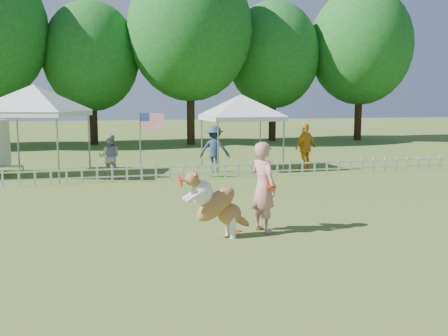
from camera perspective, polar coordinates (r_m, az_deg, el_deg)
name	(u,v)px	position (r m, az deg, el deg)	size (l,w,h in m)	color
ground	(225,230)	(11.03, 0.13, -7.13)	(120.00, 120.00, 0.00)	#40601E
picket_fence	(177,172)	(17.72, -5.37, -0.47)	(22.00, 0.08, 0.60)	white
handler	(263,187)	(10.76, 4.52, -2.20)	(0.71, 0.47, 1.96)	tan
dog	(217,204)	(10.29, -0.80, -4.15)	(1.38, 0.46, 1.42)	brown
frisbee_on_turf	(237,231)	(10.96, 1.49, -7.18)	(0.20, 0.20, 0.02)	red
canopy_tent_left	(36,132)	(19.78, -20.74, 3.89)	(3.22, 3.22, 3.33)	silver
canopy_tent_right	(241,133)	(20.42, 1.94, 4.02)	(2.89, 2.89, 2.99)	silver
flag_pole	(140,146)	(17.99, -9.55, 2.52)	(0.93, 0.10, 2.43)	gray
spectator_a	(110,157)	(18.36, -12.94, 1.25)	(0.78, 0.61, 1.61)	#9B9BA0
spectator_b	(215,149)	(19.47, -1.09, 2.15)	(1.19, 0.68, 1.84)	#25364F
spectator_c	(305,147)	(20.18, 9.28, 2.38)	(1.13, 0.47, 1.93)	orange
tree_center_left	(92,66)	(32.91, -14.89, 11.15)	(6.00, 6.00, 9.80)	#17521A
tree_center_right	(190,44)	(32.02, -3.90, 14.00)	(7.60, 7.60, 12.60)	#17521A
tree_right	(273,65)	(34.90, 5.62, 11.66)	(6.20, 6.20, 10.40)	#17521A
tree_far_right	(360,58)	(36.49, 15.30, 12.04)	(7.00, 7.00, 11.40)	#17521A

